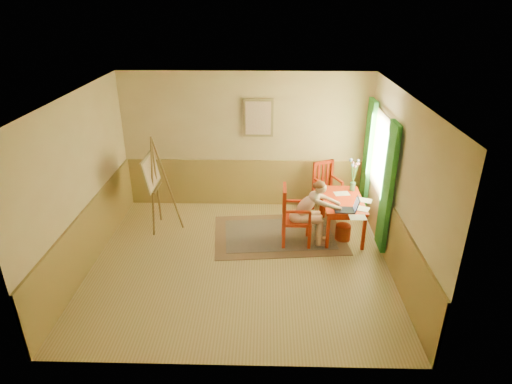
{
  "coord_description": "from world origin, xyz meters",
  "views": [
    {
      "loc": [
        0.43,
        -6.18,
        4.14
      ],
      "look_at": [
        0.25,
        0.55,
        1.05
      ],
      "focal_mm": 30.46,
      "sensor_mm": 36.0,
      "label": 1
    }
  ],
  "objects_px": {
    "chair_left": "(294,216)",
    "easel": "(153,175)",
    "chair_back": "(326,188)",
    "table": "(342,203)",
    "laptop": "(348,208)",
    "figure": "(310,210)"
  },
  "relations": [
    {
      "from": "chair_back",
      "to": "table",
      "type": "bearing_deg",
      "value": -79.45
    },
    {
      "from": "easel",
      "to": "chair_back",
      "type": "bearing_deg",
      "value": 13.36
    },
    {
      "from": "figure",
      "to": "easel",
      "type": "bearing_deg",
      "value": 169.61
    },
    {
      "from": "chair_left",
      "to": "figure",
      "type": "distance_m",
      "value": 0.31
    },
    {
      "from": "chair_left",
      "to": "laptop",
      "type": "xyz_separation_m",
      "value": [
        0.93,
        -0.11,
        0.22
      ]
    },
    {
      "from": "chair_left",
      "to": "chair_back",
      "type": "relative_size",
      "value": 1.04
    },
    {
      "from": "chair_back",
      "to": "easel",
      "type": "distance_m",
      "value": 3.45
    },
    {
      "from": "laptop",
      "to": "easel",
      "type": "relative_size",
      "value": 0.23
    },
    {
      "from": "chair_left",
      "to": "figure",
      "type": "bearing_deg",
      "value": -4.81
    },
    {
      "from": "table",
      "to": "laptop",
      "type": "distance_m",
      "value": 0.48
    },
    {
      "from": "table",
      "to": "chair_left",
      "type": "xyz_separation_m",
      "value": [
        -0.91,
        -0.35,
        -0.08
      ]
    },
    {
      "from": "chair_left",
      "to": "easel",
      "type": "relative_size",
      "value": 0.6
    },
    {
      "from": "laptop",
      "to": "easel",
      "type": "xyz_separation_m",
      "value": [
        -3.51,
        0.61,
        0.32
      ]
    },
    {
      "from": "table",
      "to": "chair_left",
      "type": "distance_m",
      "value": 0.98
    },
    {
      "from": "chair_left",
      "to": "easel",
      "type": "bearing_deg",
      "value": 169.01
    },
    {
      "from": "table",
      "to": "easel",
      "type": "height_order",
      "value": "easel"
    },
    {
      "from": "chair_left",
      "to": "laptop",
      "type": "relative_size",
      "value": 2.64
    },
    {
      "from": "table",
      "to": "figure",
      "type": "bearing_deg",
      "value": -149.16
    },
    {
      "from": "table",
      "to": "figure",
      "type": "xyz_separation_m",
      "value": [
        -0.63,
        -0.37,
        0.05
      ]
    },
    {
      "from": "chair_left",
      "to": "chair_back",
      "type": "bearing_deg",
      "value": 60.22
    },
    {
      "from": "figure",
      "to": "easel",
      "type": "xyz_separation_m",
      "value": [
        -2.86,
        0.52,
        0.41
      ]
    },
    {
      "from": "figure",
      "to": "chair_back",
      "type": "bearing_deg",
      "value": 70.95
    }
  ]
}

